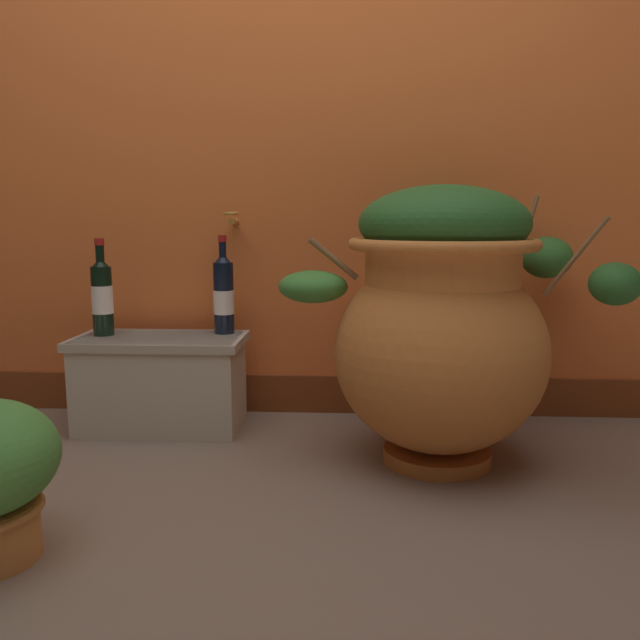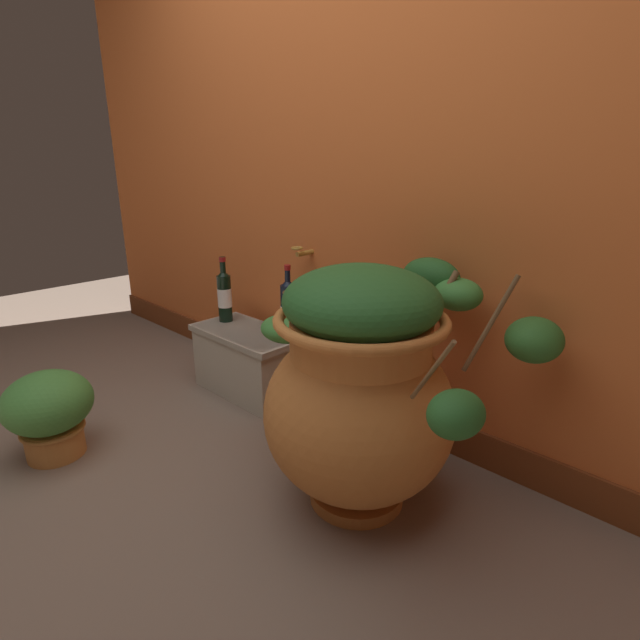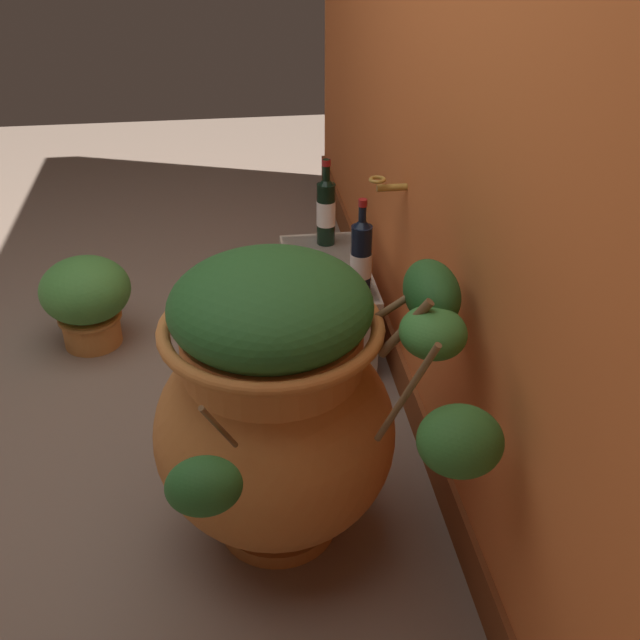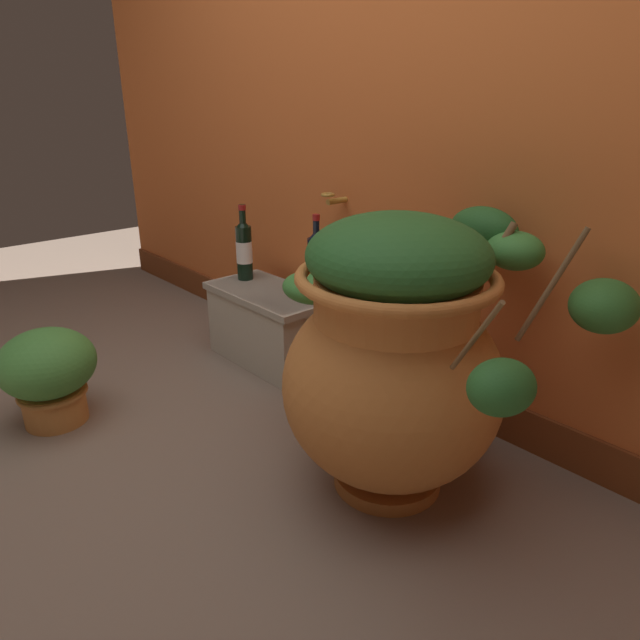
% 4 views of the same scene
% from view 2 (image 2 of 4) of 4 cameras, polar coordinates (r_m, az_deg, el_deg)
% --- Properties ---
extents(ground_plane, '(7.00, 7.00, 0.00)m').
position_cam_2_polar(ground_plane, '(1.95, -21.03, -19.96)').
color(ground_plane, '#7A6656').
extents(back_wall, '(4.40, 0.33, 2.60)m').
position_cam_2_polar(back_wall, '(2.29, 4.54, 21.24)').
color(back_wall, '#D6662D').
rests_on(back_wall, ground_plane).
extents(terracotta_urn, '(1.01, 0.79, 0.86)m').
position_cam_2_polar(terracotta_urn, '(1.67, 5.00, -7.49)').
color(terracotta_urn, '#C17033').
rests_on(terracotta_urn, ground_plane).
extents(stone_ledge, '(0.60, 0.31, 0.34)m').
position_cam_2_polar(stone_ledge, '(2.58, -8.30, -4.48)').
color(stone_ledge, beige).
rests_on(stone_ledge, ground_plane).
extents(wine_bottle_left, '(0.07, 0.07, 0.35)m').
position_cam_2_polar(wine_bottle_left, '(2.65, -11.03, 2.97)').
color(wine_bottle_left, black).
rests_on(wine_bottle_left, stone_ledge).
extents(wine_bottle_middle, '(0.08, 0.08, 0.36)m').
position_cam_2_polar(wine_bottle_middle, '(2.37, -3.71, 1.44)').
color(wine_bottle_middle, black).
rests_on(wine_bottle_middle, stone_ledge).
extents(potted_shrub, '(0.33, 0.35, 0.37)m').
position_cam_2_polar(potted_shrub, '(2.29, -28.93, -9.14)').
color(potted_shrub, '#CC7F3D').
rests_on(potted_shrub, ground_plane).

